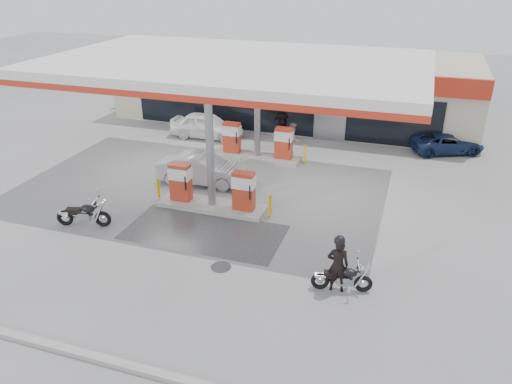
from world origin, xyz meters
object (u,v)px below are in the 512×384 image
parked_motorcycle (84,215)px  hatchback_silver (202,169)px  sedan_white (207,125)px  pump_island_far (257,145)px  main_motorcycle (343,278)px  biker_main (338,265)px  attendant (293,139)px  biker_walking (282,122)px  pump_island_near (212,192)px  parked_car_right (447,143)px  parked_car_left (145,102)px

parked_motorcycle → hatchback_silver: 5.83m
sedan_white → pump_island_far: bearing=-122.3°
main_motorcycle → hatchback_silver: (-7.49, 6.19, 0.25)m
main_motorcycle → biker_main: size_ratio=1.03×
hatchback_silver → attendant: bearing=-35.7°
biker_walking → pump_island_near: bearing=-116.0°
main_motorcycle → attendant: (-4.47, 10.99, 0.44)m
main_motorcycle → parked_car_right: size_ratio=0.50×
main_motorcycle → attendant: 11.87m
pump_island_near → parked_car_right: pump_island_near is taller
sedan_white → parked_car_left: size_ratio=0.94×
parked_car_right → pump_island_far: bearing=89.7°
pump_island_near → parked_motorcycle: (-4.06, -2.98, -0.22)m
parked_motorcycle → hatchback_silver: size_ratio=0.51×
pump_island_near → hatchback_silver: pump_island_near is taller
main_motorcycle → pump_island_far: bearing=109.2°
parked_motorcycle → sedan_white: bearing=73.9°
parked_car_left → parked_car_right: bearing=-79.8°
sedan_white → parked_motorcycle: bearing=177.0°
main_motorcycle → parked_car_right: bearing=64.8°
pump_island_far → main_motorcycle: (6.08, -9.99, -0.27)m
sedan_white → parked_car_left: (-6.19, 3.75, -0.07)m
pump_island_near → main_motorcycle: bearing=-33.2°
biker_main → parked_car_right: size_ratio=0.48×
sedan_white → parked_car_right: 13.25m
sedan_white → hatchback_silver: size_ratio=1.02×
pump_island_near → hatchback_silver: 2.61m
main_motorcycle → parked_motorcycle: size_ratio=0.90×
pump_island_near → main_motorcycle: pump_island_near is taller
pump_island_near → parked_car_left: size_ratio=1.15×
pump_island_far → biker_main: size_ratio=2.80×
hatchback_silver → parked_car_right: bearing=-57.5°
main_motorcycle → biker_main: 0.52m
parked_motorcycle → parked_car_left: parked_car_left is taller
attendant → hatchback_silver: 5.68m
hatchback_silver → biker_walking: size_ratio=2.39×
parked_motorcycle → biker_walking: bearing=56.6°
pump_island_near → parked_car_right: bearing=47.0°
biker_main → parked_car_right: (3.43, 14.03, -0.39)m
biker_main → parked_motorcycle: bearing=-15.3°
biker_main → hatchback_silver: 9.60m
attendant → parked_motorcycle: bearing=139.2°
attendant → biker_main: bearing=-170.0°
parked_car_left → pump_island_near: bearing=-124.1°
parked_car_right → pump_island_near: bearing=113.5°
attendant → parked_car_right: size_ratio=0.46×
attendant → biker_walking: bearing=14.9°
pump_island_near → biker_walking: size_ratio=2.97×
main_motorcycle → attendant: attendant is taller
pump_island_near → biker_main: 7.15m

